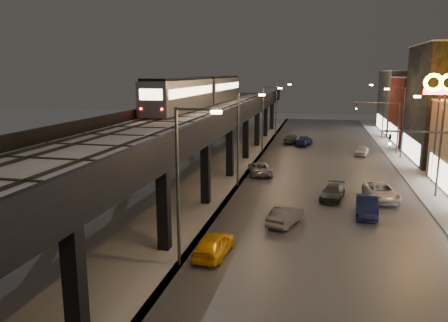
{
  "coord_description": "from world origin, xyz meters",
  "views": [
    {
      "loc": [
        6.77,
        -9.11,
        10.8
      ],
      "look_at": [
        0.64,
        18.76,
        5.0
      ],
      "focal_mm": 35.0,
      "sensor_mm": 36.0,
      "label": 1
    }
  ],
  "objects_px": {
    "car_near_white": "(286,216)",
    "car_onc_dark": "(381,193)",
    "car_onc_red": "(362,151)",
    "car_mid_silver": "(260,169)",
    "car_onc_silver": "(367,207)",
    "car_far_white": "(291,139)",
    "car_taxi": "(214,245)",
    "subway_train": "(203,91)",
    "car_onc_white": "(333,193)",
    "car_mid_dark": "(304,141)"
  },
  "relations": [
    {
      "from": "car_near_white",
      "to": "car_onc_dark",
      "type": "xyz_separation_m",
      "value": [
        7.52,
        8.02,
        0.03
      ]
    },
    {
      "from": "car_onc_red",
      "to": "car_near_white",
      "type": "bearing_deg",
      "value": -92.84
    },
    {
      "from": "car_mid_silver",
      "to": "car_onc_silver",
      "type": "height_order",
      "value": "car_onc_silver"
    },
    {
      "from": "car_near_white",
      "to": "car_far_white",
      "type": "relative_size",
      "value": 0.94
    },
    {
      "from": "car_taxi",
      "to": "car_near_white",
      "type": "distance_m",
      "value": 7.37
    },
    {
      "from": "subway_train",
      "to": "car_onc_white",
      "type": "height_order",
      "value": "subway_train"
    },
    {
      "from": "car_onc_silver",
      "to": "car_onc_white",
      "type": "xyz_separation_m",
      "value": [
        -2.43,
        3.93,
        -0.13
      ]
    },
    {
      "from": "subway_train",
      "to": "car_onc_silver",
      "type": "height_order",
      "value": "subway_train"
    },
    {
      "from": "subway_train",
      "to": "car_mid_silver",
      "type": "height_order",
      "value": "subway_train"
    },
    {
      "from": "car_far_white",
      "to": "car_onc_silver",
      "type": "relative_size",
      "value": 0.95
    },
    {
      "from": "subway_train",
      "to": "car_mid_dark",
      "type": "relative_size",
      "value": 7.64
    },
    {
      "from": "subway_train",
      "to": "car_onc_red",
      "type": "distance_m",
      "value": 22.44
    },
    {
      "from": "car_mid_silver",
      "to": "car_onc_dark",
      "type": "height_order",
      "value": "car_onc_dark"
    },
    {
      "from": "car_near_white",
      "to": "car_onc_dark",
      "type": "relative_size",
      "value": 0.81
    },
    {
      "from": "car_mid_silver",
      "to": "car_onc_red",
      "type": "distance_m",
      "value": 18.02
    },
    {
      "from": "car_taxi",
      "to": "car_onc_silver",
      "type": "distance_m",
      "value": 13.66
    },
    {
      "from": "car_mid_silver",
      "to": "car_onc_dark",
      "type": "distance_m",
      "value": 13.56
    },
    {
      "from": "car_taxi",
      "to": "car_onc_white",
      "type": "distance_m",
      "value": 15.4
    },
    {
      "from": "car_taxi",
      "to": "car_onc_red",
      "type": "relative_size",
      "value": 1.11
    },
    {
      "from": "car_near_white",
      "to": "car_mid_silver",
      "type": "relative_size",
      "value": 0.81
    },
    {
      "from": "car_taxi",
      "to": "car_near_white",
      "type": "xyz_separation_m",
      "value": [
        3.73,
        6.36,
        -0.04
      ]
    },
    {
      "from": "car_onc_red",
      "to": "car_far_white",
      "type": "bearing_deg",
      "value": 151.55
    },
    {
      "from": "car_onc_silver",
      "to": "car_onc_red",
      "type": "bearing_deg",
      "value": 89.87
    },
    {
      "from": "car_mid_dark",
      "to": "car_onc_silver",
      "type": "xyz_separation_m",
      "value": [
        6.03,
        -32.38,
        0.04
      ]
    },
    {
      "from": "car_mid_dark",
      "to": "car_onc_red",
      "type": "height_order",
      "value": "car_mid_dark"
    },
    {
      "from": "car_onc_silver",
      "to": "car_onc_red",
      "type": "xyz_separation_m",
      "value": [
        1.8,
        25.75,
        -0.1
      ]
    },
    {
      "from": "car_far_white",
      "to": "car_onc_silver",
      "type": "xyz_separation_m",
      "value": [
        8.05,
        -34.14,
        0.01
      ]
    },
    {
      "from": "subway_train",
      "to": "car_onc_red",
      "type": "xyz_separation_m",
      "value": [
        20.86,
        2.84,
        -7.78
      ]
    },
    {
      "from": "subway_train",
      "to": "car_taxi",
      "type": "height_order",
      "value": "subway_train"
    },
    {
      "from": "car_near_white",
      "to": "car_onc_dark",
      "type": "distance_m",
      "value": 11.0
    },
    {
      "from": "car_near_white",
      "to": "car_onc_red",
      "type": "relative_size",
      "value": 1.07
    },
    {
      "from": "car_mid_silver",
      "to": "car_far_white",
      "type": "xyz_separation_m",
      "value": [
        1.75,
        22.17,
        0.04
      ]
    },
    {
      "from": "car_onc_dark",
      "to": "car_onc_white",
      "type": "xyz_separation_m",
      "value": [
        -4.07,
        -0.76,
        -0.08
      ]
    },
    {
      "from": "car_mid_dark",
      "to": "car_onc_red",
      "type": "distance_m",
      "value": 10.26
    },
    {
      "from": "car_mid_dark",
      "to": "car_onc_white",
      "type": "bearing_deg",
      "value": 108.43
    },
    {
      "from": "car_onc_dark",
      "to": "car_onc_white",
      "type": "distance_m",
      "value": 4.14
    },
    {
      "from": "car_mid_dark",
      "to": "car_far_white",
      "type": "relative_size",
      "value": 1.12
    },
    {
      "from": "car_near_white",
      "to": "car_onc_dark",
      "type": "height_order",
      "value": "car_onc_dark"
    },
    {
      "from": "car_near_white",
      "to": "car_onc_red",
      "type": "height_order",
      "value": "car_near_white"
    },
    {
      "from": "car_onc_dark",
      "to": "car_onc_white",
      "type": "relative_size",
      "value": 1.19
    },
    {
      "from": "car_near_white",
      "to": "car_onc_white",
      "type": "relative_size",
      "value": 0.96
    },
    {
      "from": "car_taxi",
      "to": "car_mid_dark",
      "type": "height_order",
      "value": "car_taxi"
    },
    {
      "from": "car_mid_silver",
      "to": "car_onc_white",
      "type": "bearing_deg",
      "value": 118.46
    },
    {
      "from": "car_taxi",
      "to": "car_far_white",
      "type": "bearing_deg",
      "value": -87.43
    },
    {
      "from": "car_taxi",
      "to": "car_mid_dark",
      "type": "xyz_separation_m",
      "value": [
        3.59,
        42.08,
        -0.01
      ]
    },
    {
      "from": "car_mid_dark",
      "to": "car_onc_dark",
      "type": "relative_size",
      "value": 0.96
    },
    {
      "from": "car_far_white",
      "to": "car_onc_silver",
      "type": "height_order",
      "value": "car_onc_silver"
    },
    {
      "from": "car_near_white",
      "to": "car_far_white",
      "type": "height_order",
      "value": "car_far_white"
    },
    {
      "from": "car_near_white",
      "to": "car_mid_dark",
      "type": "distance_m",
      "value": 35.72
    },
    {
      "from": "car_mid_dark",
      "to": "car_onc_silver",
      "type": "relative_size",
      "value": 1.07
    }
  ]
}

